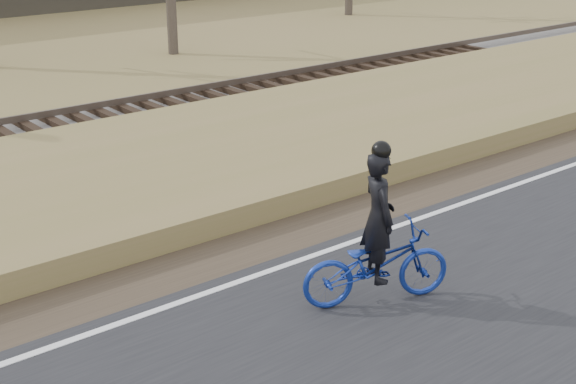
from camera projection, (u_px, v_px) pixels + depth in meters
ground at (147, 327)px, 10.59m from camera, size 120.00×120.00×0.00m
edge_line at (139, 316)px, 10.71m from camera, size 120.00×0.12×0.01m
shoulder at (105, 292)px, 11.46m from camera, size 120.00×1.60×0.04m
embankment at (24, 216)px, 13.58m from camera, size 120.00×5.00×0.44m
cyclist at (377, 253)px, 10.88m from camera, size 2.23×1.48×2.32m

